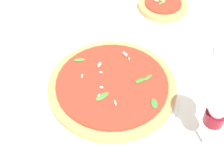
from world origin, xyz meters
TOP-DOWN VIEW (x-y plane):
  - ground_plane at (0.00, 0.00)m, footprint 6.00×6.00m
  - pizza_arugula_main at (-0.02, 0.03)m, footprint 0.35×0.35m
  - pizza_personal_side at (-0.10, 0.42)m, footprint 0.19×0.19m
  - wine_glass at (0.24, 0.03)m, footprint 0.08×0.08m

SIDE VIEW (x-z plane):
  - ground_plane at x=0.00m, z-range 0.00..0.00m
  - pizza_personal_side at x=-0.10m, z-range -0.01..0.04m
  - pizza_arugula_main at x=-0.02m, z-range -0.01..0.04m
  - wine_glass at x=0.24m, z-range 0.04..0.22m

